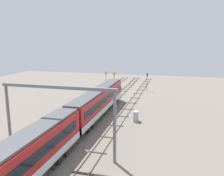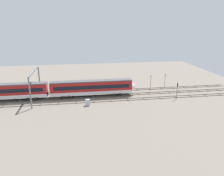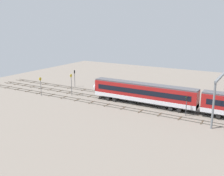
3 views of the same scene
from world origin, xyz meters
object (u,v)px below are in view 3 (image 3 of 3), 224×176
overhead_gantry (221,87)px  speed_sign_near_foreground (41,84)px  speed_sign_mid_trackside (71,82)px  relay_cabinet (161,95)px  signal_light_trackside_approach (186,103)px  train (197,101)px  signal_light_trackside_departure (75,76)px

overhead_gantry → speed_sign_near_foreground: bearing=8.5°
speed_sign_mid_trackside → relay_cabinet: (-20.43, -9.00, -2.59)m
speed_sign_near_foreground → signal_light_trackside_approach: (-35.72, -3.60, -0.34)m
overhead_gantry → relay_cabinet: 16.85m
train → relay_cabinet: train is taller
relay_cabinet → speed_sign_near_foreground: bearing=26.0°
train → signal_light_trackside_departure: (35.94, -6.05, 0.50)m
speed_sign_near_foreground → speed_sign_mid_trackside: size_ratio=0.86×
speed_sign_mid_trackside → overhead_gantry: bearing=-176.6°
signal_light_trackside_departure → speed_sign_mid_trackside: bearing=123.5°
train → signal_light_trackside_departure: train is taller
train → speed_sign_mid_trackside: bearing=3.5°
speed_sign_near_foreground → signal_light_trackside_approach: 35.90m
overhead_gantry → signal_light_trackside_departure: size_ratio=2.93×
speed_sign_mid_trackside → signal_light_trackside_departure: (5.25, -7.93, -0.31)m
overhead_gantry → relay_cabinet: size_ratio=8.11×
overhead_gantry → speed_sign_near_foreground: size_ratio=2.99×
speed_sign_mid_trackside → signal_light_trackside_departure: bearing=-56.5°
overhead_gantry → speed_sign_mid_trackside: (34.86, 2.08, -2.67)m
overhead_gantry → signal_light_trackside_departure: 40.65m
overhead_gantry → speed_sign_mid_trackside: size_ratio=2.56×
overhead_gantry → signal_light_trackside_departure: overhead_gantry is taller
signal_light_trackside_departure → relay_cabinet: bearing=-177.6°
train → speed_sign_near_foreground: (37.20, 6.01, 0.36)m
speed_sign_near_foreground → relay_cabinet: speed_sign_near_foreground is taller
speed_sign_near_foreground → signal_light_trackside_approach: speed_sign_near_foreground is taller
signal_light_trackside_approach → signal_light_trackside_departure: size_ratio=0.84×
speed_sign_near_foreground → overhead_gantry: bearing=-171.5°
signal_light_trackside_approach → relay_cabinet: (8.78, -9.53, -1.80)m
signal_light_trackside_departure → relay_cabinet: signal_light_trackside_departure is taller
speed_sign_mid_trackside → signal_light_trackside_approach: speed_sign_mid_trackside is taller
signal_light_trackside_approach → signal_light_trackside_departure: (34.46, -8.46, 0.48)m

